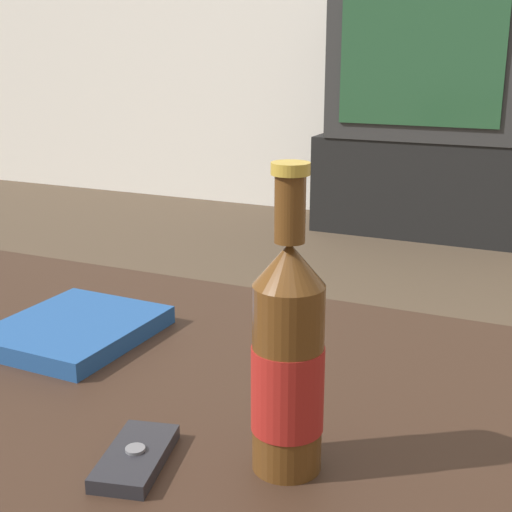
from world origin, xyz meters
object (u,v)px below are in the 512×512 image
object	(u,v)px
tv_stand	(421,186)
cell_phone	(136,457)
table_book	(75,329)
television	(429,62)
beer_bottle	(288,361)

from	to	relation	value
tv_stand	cell_phone	size ratio (longest dim) A/B	8.48
tv_stand	cell_phone	world-z (taller)	cell_phone
tv_stand	table_book	xyz separation A→B (m)	(0.08, -2.64, 0.27)
tv_stand	table_book	distance (m)	2.65
tv_stand	television	bearing A→B (deg)	-90.00
television	beer_bottle	size ratio (longest dim) A/B	3.03
television	cell_phone	size ratio (longest dim) A/B	7.39
cell_phone	table_book	world-z (taller)	table_book
television	cell_phone	bearing A→B (deg)	-83.58
television	beer_bottle	world-z (taller)	television
television	table_book	bearing A→B (deg)	-88.23
beer_bottle	table_book	xyz separation A→B (m)	(-0.37, 0.16, -0.09)
television	beer_bottle	xyz separation A→B (m)	(0.45, -2.79, -0.20)
cell_phone	beer_bottle	bearing A→B (deg)	9.73
tv_stand	beer_bottle	size ratio (longest dim) A/B	3.47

